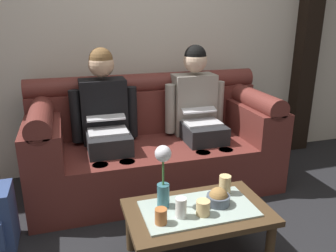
{
  "coord_description": "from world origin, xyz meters",
  "views": [
    {
      "loc": [
        -0.69,
        -1.56,
        1.48
      ],
      "look_at": [
        0.05,
        0.9,
        0.63
      ],
      "focal_mm": 36.5,
      "sensor_mm": 36.0,
      "label": 1
    }
  ],
  "objects_px": {
    "cup_near_left": "(161,216)",
    "cup_far_left": "(225,185)",
    "snack_bowl": "(218,198)",
    "cup_far_center": "(181,208)",
    "couch": "(154,145)",
    "person_left": "(106,118)",
    "coffee_table": "(198,216)",
    "cup_near_right": "(203,208)",
    "person_right": "(198,110)",
    "flower_vase": "(163,174)"
  },
  "relations": [
    {
      "from": "person_left",
      "to": "cup_near_left",
      "type": "distance_m",
      "value": 1.18
    },
    {
      "from": "snack_bowl",
      "to": "cup_far_center",
      "type": "relative_size",
      "value": 1.2
    },
    {
      "from": "person_left",
      "to": "cup_near_right",
      "type": "relative_size",
      "value": 13.73
    },
    {
      "from": "cup_near_left",
      "to": "person_right",
      "type": "bearing_deg",
      "value": 59.9
    },
    {
      "from": "couch",
      "to": "person_left",
      "type": "xyz_separation_m",
      "value": [
        -0.41,
        -0.0,
        0.29
      ]
    },
    {
      "from": "person_right",
      "to": "coffee_table",
      "type": "xyz_separation_m",
      "value": [
        -0.41,
        -1.06,
        -0.35
      ]
    },
    {
      "from": "snack_bowl",
      "to": "cup_near_right",
      "type": "height_order",
      "value": "snack_bowl"
    },
    {
      "from": "snack_bowl",
      "to": "person_right",
      "type": "bearing_deg",
      "value": 75.36
    },
    {
      "from": "snack_bowl",
      "to": "cup_near_right",
      "type": "distance_m",
      "value": 0.16
    },
    {
      "from": "person_right",
      "to": "cup_far_left",
      "type": "bearing_deg",
      "value": -100.76
    },
    {
      "from": "person_right",
      "to": "coffee_table",
      "type": "distance_m",
      "value": 1.19
    },
    {
      "from": "coffee_table",
      "to": "cup_near_left",
      "type": "bearing_deg",
      "value": -161.22
    },
    {
      "from": "coffee_table",
      "to": "cup_near_right",
      "type": "bearing_deg",
      "value": -91.66
    },
    {
      "from": "cup_far_center",
      "to": "cup_far_left",
      "type": "height_order",
      "value": "cup_far_left"
    },
    {
      "from": "flower_vase",
      "to": "cup_near_left",
      "type": "bearing_deg",
      "value": -110.23
    },
    {
      "from": "flower_vase",
      "to": "cup_far_left",
      "type": "xyz_separation_m",
      "value": [
        0.42,
        0.04,
        -0.15
      ]
    },
    {
      "from": "cup_far_left",
      "to": "couch",
      "type": "bearing_deg",
      "value": 103.53
    },
    {
      "from": "couch",
      "to": "cup_far_center",
      "type": "distance_m",
      "value": 1.13
    },
    {
      "from": "coffee_table",
      "to": "cup_near_right",
      "type": "height_order",
      "value": "cup_near_right"
    },
    {
      "from": "couch",
      "to": "cup_near_left",
      "type": "relative_size",
      "value": 23.08
    },
    {
      "from": "flower_vase",
      "to": "cup_near_left",
      "type": "distance_m",
      "value": 0.25
    },
    {
      "from": "flower_vase",
      "to": "coffee_table",
      "type": "bearing_deg",
      "value": -21.78
    },
    {
      "from": "couch",
      "to": "coffee_table",
      "type": "xyz_separation_m",
      "value": [
        -0.0,
        -1.06,
        -0.06
      ]
    },
    {
      "from": "cup_far_left",
      "to": "person_right",
      "type": "bearing_deg",
      "value": 79.24
    },
    {
      "from": "cup_near_right",
      "to": "cup_far_center",
      "type": "height_order",
      "value": "cup_far_center"
    },
    {
      "from": "person_right",
      "to": "cup_near_right",
      "type": "distance_m",
      "value": 1.23
    },
    {
      "from": "person_left",
      "to": "cup_far_left",
      "type": "bearing_deg",
      "value": -56.08
    },
    {
      "from": "cup_far_left",
      "to": "coffee_table",
      "type": "bearing_deg",
      "value": -153.46
    },
    {
      "from": "couch",
      "to": "person_right",
      "type": "xyz_separation_m",
      "value": [
        0.41,
        -0.0,
        0.29
      ]
    },
    {
      "from": "person_left",
      "to": "coffee_table",
      "type": "xyz_separation_m",
      "value": [
        0.41,
        -1.06,
        -0.35
      ]
    },
    {
      "from": "snack_bowl",
      "to": "cup_far_left",
      "type": "distance_m",
      "value": 0.15
    },
    {
      "from": "cup_near_right",
      "to": "cup_far_center",
      "type": "distance_m",
      "value": 0.13
    },
    {
      "from": "cup_near_left",
      "to": "cup_far_left",
      "type": "bearing_deg",
      "value": 22.54
    },
    {
      "from": "couch",
      "to": "cup_near_right",
      "type": "distance_m",
      "value": 1.13
    },
    {
      "from": "snack_bowl",
      "to": "cup_far_left",
      "type": "relative_size",
      "value": 1.15
    },
    {
      "from": "person_right",
      "to": "cup_near_right",
      "type": "bearing_deg",
      "value": -109.89
    },
    {
      "from": "cup_near_left",
      "to": "cup_far_left",
      "type": "xyz_separation_m",
      "value": [
        0.48,
        0.2,
        0.02
      ]
    },
    {
      "from": "snack_bowl",
      "to": "cup_near_left",
      "type": "distance_m",
      "value": 0.4
    },
    {
      "from": "person_right",
      "to": "cup_far_center",
      "type": "relative_size",
      "value": 10.21
    },
    {
      "from": "coffee_table",
      "to": "person_left",
      "type": "bearing_deg",
      "value": 111.05
    },
    {
      "from": "couch",
      "to": "person_left",
      "type": "bearing_deg",
      "value": -179.58
    },
    {
      "from": "snack_bowl",
      "to": "cup_far_left",
      "type": "bearing_deg",
      "value": 48.65
    },
    {
      "from": "person_left",
      "to": "cup_near_right",
      "type": "xyz_separation_m",
      "value": [
        0.41,
        -1.13,
        -0.25
      ]
    },
    {
      "from": "person_left",
      "to": "person_right",
      "type": "relative_size",
      "value": 1.0
    },
    {
      "from": "person_left",
      "to": "person_right",
      "type": "height_order",
      "value": "same"
    },
    {
      "from": "coffee_table",
      "to": "cup_far_center",
      "type": "bearing_deg",
      "value": -155.45
    },
    {
      "from": "flower_vase",
      "to": "cup_far_left",
      "type": "bearing_deg",
      "value": 4.8
    },
    {
      "from": "cup_far_center",
      "to": "couch",
      "type": "bearing_deg",
      "value": 83.35
    },
    {
      "from": "snack_bowl",
      "to": "cup_far_center",
      "type": "xyz_separation_m",
      "value": [
        -0.26,
        -0.06,
        0.02
      ]
    },
    {
      "from": "couch",
      "to": "snack_bowl",
      "type": "height_order",
      "value": "couch"
    }
  ]
}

